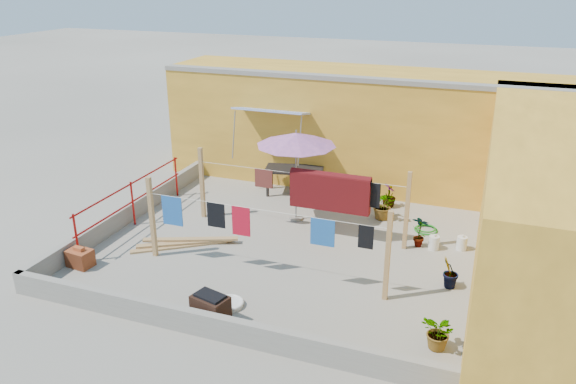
# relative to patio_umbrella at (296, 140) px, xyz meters

# --- Properties ---
(ground) EXTENTS (80.00, 80.00, 0.00)m
(ground) POSITION_rel_patio_umbrella_xyz_m (0.28, -1.44, -2.05)
(ground) COLOR #9E998E
(ground) RESTS_ON ground
(wall_back) EXTENTS (11.00, 3.27, 3.21)m
(wall_back) POSITION_rel_patio_umbrella_xyz_m (0.78, 3.25, -0.44)
(wall_back) COLOR gold
(wall_back) RESTS_ON ground
(wall_right) EXTENTS (2.40, 9.00, 3.20)m
(wall_right) POSITION_rel_patio_umbrella_xyz_m (5.48, -1.44, -0.45)
(wall_right) COLOR gold
(wall_right) RESTS_ON ground
(parapet_front) EXTENTS (8.30, 0.16, 0.44)m
(parapet_front) POSITION_rel_patio_umbrella_xyz_m (0.28, -5.02, -1.83)
(parapet_front) COLOR gray
(parapet_front) RESTS_ON ground
(parapet_left) EXTENTS (0.16, 7.30, 0.44)m
(parapet_left) POSITION_rel_patio_umbrella_xyz_m (-3.80, -1.44, -1.83)
(parapet_left) COLOR gray
(parapet_left) RESTS_ON ground
(red_railing) EXTENTS (0.05, 4.20, 1.10)m
(red_railing) POSITION_rel_patio_umbrella_xyz_m (-3.57, -1.64, -1.33)
(red_railing) COLOR #A21210
(red_railing) RESTS_ON ground
(clothesline_rig) EXTENTS (5.09, 2.35, 1.80)m
(clothesline_rig) POSITION_rel_patio_umbrella_xyz_m (0.87, -0.91, -0.98)
(clothesline_rig) COLOR tan
(clothesline_rig) RESTS_ON ground
(patio_umbrella) EXTENTS (2.17, 2.17, 2.28)m
(patio_umbrella) POSITION_rel_patio_umbrella_xyz_m (0.00, 0.00, 0.00)
(patio_umbrella) COLOR gray
(patio_umbrella) RESTS_ON ground
(outdoor_table) EXTENTS (1.69, 1.09, 0.73)m
(outdoor_table) POSITION_rel_patio_umbrella_xyz_m (-0.62, 1.61, -1.39)
(outdoor_table) COLOR black
(outdoor_table) RESTS_ON ground
(brick_stack) EXTENTS (0.54, 0.42, 0.44)m
(brick_stack) POSITION_rel_patio_umbrella_xyz_m (-3.42, -3.79, -1.86)
(brick_stack) COLOR #A74A26
(brick_stack) RESTS_ON ground
(lumber_pile) EXTENTS (2.09, 1.39, 0.14)m
(lumber_pile) POSITION_rel_patio_umbrella_xyz_m (-1.85, -2.22, -1.98)
(lumber_pile) COLOR tan
(lumber_pile) RESTS_ON ground
(brazier) EXTENTS (0.70, 0.56, 0.56)m
(brazier) POSITION_rel_patio_umbrella_xyz_m (0.07, -4.64, -1.78)
(brazier) COLOR black
(brazier) RESTS_ON ground
(white_basin) EXTENTS (0.54, 0.54, 0.09)m
(white_basin) POSITION_rel_patio_umbrella_xyz_m (0.14, -4.07, -2.00)
(white_basin) COLOR silver
(white_basin) RESTS_ON ground
(water_jug_a) EXTENTS (0.23, 0.23, 0.36)m
(water_jug_a) POSITION_rel_patio_umbrella_xyz_m (3.40, -0.47, -1.89)
(water_jug_a) COLOR silver
(water_jug_a) RESTS_ON ground
(water_jug_b) EXTENTS (0.23, 0.23, 0.36)m
(water_jug_b) POSITION_rel_patio_umbrella_xyz_m (3.98, -0.27, -1.89)
(water_jug_b) COLOR silver
(water_jug_b) RESTS_ON ground
(green_hose) EXTENTS (0.55, 0.55, 0.08)m
(green_hose) POSITION_rel_patio_umbrella_xyz_m (3.12, 0.45, -2.01)
(green_hose) COLOR #19721A
(green_hose) RESTS_ON ground
(plant_back_a) EXTENTS (0.65, 0.57, 0.73)m
(plant_back_a) POSITION_rel_patio_umbrella_xyz_m (2.02, 0.77, -1.69)
(plant_back_a) COLOR #19591B
(plant_back_a) RESTS_ON ground
(plant_back_b) EXTENTS (0.45, 0.45, 0.63)m
(plant_back_b) POSITION_rel_patio_umbrella_xyz_m (2.01, 1.58, -1.74)
(plant_back_b) COLOR #19591B
(plant_back_b) RESTS_ON ground
(plant_right_a) EXTENTS (0.45, 0.37, 0.75)m
(plant_right_a) POSITION_rel_patio_umbrella_xyz_m (3.07, -0.44, -1.67)
(plant_right_a) COLOR #19591B
(plant_right_a) RESTS_ON ground
(plant_right_b) EXTENTS (0.43, 0.46, 0.67)m
(plant_right_b) POSITION_rel_patio_umbrella_xyz_m (3.87, -2.04, -1.71)
(plant_right_b) COLOR #19591B
(plant_right_b) RESTS_ON ground
(plant_right_c) EXTENTS (0.74, 0.73, 0.62)m
(plant_right_c) POSITION_rel_patio_umbrella_xyz_m (3.89, -4.04, -1.74)
(plant_right_c) COLOR #19591B
(plant_right_c) RESTS_ON ground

